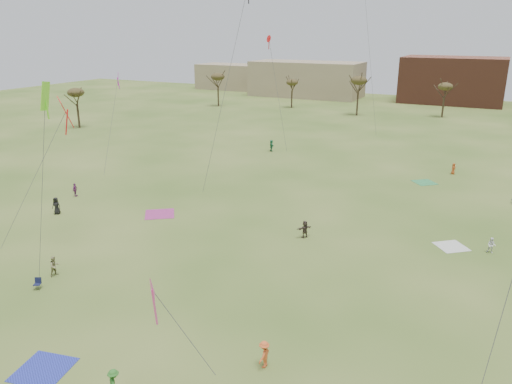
% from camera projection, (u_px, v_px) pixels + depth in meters
% --- Properties ---
extents(ground, '(260.00, 260.00, 0.00)m').
position_uv_depth(ground, '(178.00, 316.00, 34.05)').
color(ground, '#36571B').
rests_on(ground, ground).
extents(flyer_near_center, '(1.25, 1.14, 1.68)m').
position_uv_depth(flyer_near_center, '(114.00, 383.00, 26.33)').
color(flyer_near_center, '#2E7125').
rests_on(flyer_near_center, ground).
extents(spectator_fore_b, '(0.79, 0.93, 1.68)m').
position_uv_depth(spectator_fore_b, '(55.00, 266.00, 39.38)').
color(spectator_fore_b, '#928C5D').
rests_on(spectator_fore_b, ground).
extents(spectator_fore_c, '(1.35, 1.55, 1.70)m').
position_uv_depth(spectator_fore_c, '(305.00, 229.00, 46.64)').
color(spectator_fore_c, '#4D3E37').
rests_on(spectator_fore_c, ground).
extents(flyer_mid_a, '(1.05, 0.85, 1.87)m').
position_uv_depth(flyer_mid_a, '(56.00, 206.00, 52.60)').
color(flyer_mid_a, black).
rests_on(flyer_mid_a, ground).
extents(flyer_mid_b, '(0.63, 1.10, 1.71)m').
position_uv_depth(flyer_mid_b, '(264.00, 354.00, 28.65)').
color(flyer_mid_b, '#E15D2A').
rests_on(flyer_mid_b, ground).
extents(spectator_mid_d, '(0.65, 1.02, 1.61)m').
position_uv_depth(spectator_mid_d, '(75.00, 190.00, 58.25)').
color(spectator_mid_d, '#87387E').
rests_on(spectator_mid_d, ground).
extents(spectator_mid_e, '(0.74, 0.60, 1.43)m').
position_uv_depth(spectator_mid_e, '(491.00, 245.00, 43.47)').
color(spectator_mid_e, white).
rests_on(spectator_mid_e, ground).
extents(flyer_far_a, '(1.44, 1.73, 1.86)m').
position_uv_depth(flyer_far_a, '(271.00, 145.00, 80.02)').
color(flyer_far_a, '#28784F').
rests_on(flyer_far_a, ground).
extents(flyer_far_b, '(0.74, 0.88, 1.54)m').
position_uv_depth(flyer_far_b, '(453.00, 169.00, 67.26)').
color(flyer_far_b, '#B04A1E').
rests_on(flyer_far_b, ground).
extents(blanket_blue, '(3.45, 3.45, 0.03)m').
position_uv_depth(blanket_blue, '(43.00, 370.00, 28.65)').
color(blanket_blue, '#2834B0').
rests_on(blanket_blue, ground).
extents(blanket_cream, '(3.51, 3.51, 0.03)m').
position_uv_depth(blanket_cream, '(451.00, 247.00, 44.91)').
color(blanket_cream, silver).
rests_on(blanket_cream, ground).
extents(blanket_plum, '(4.28, 4.28, 0.03)m').
position_uv_depth(blanket_plum, '(160.00, 214.00, 52.84)').
color(blanket_plum, '#AE3580').
rests_on(blanket_plum, ground).
extents(blanket_olive, '(3.60, 3.60, 0.03)m').
position_uv_depth(blanket_olive, '(424.00, 182.00, 63.76)').
color(blanket_olive, '#369553').
rests_on(blanket_olive, ground).
extents(camp_chair_left, '(0.69, 0.71, 0.87)m').
position_uv_depth(camp_chair_left, '(38.00, 286.00, 37.51)').
color(camp_chair_left, '#141938').
rests_on(camp_chair_left, ground).
extents(kites_aloft, '(61.16, 69.58, 27.89)m').
position_uv_depth(kites_aloft, '(306.00, 6.00, 58.41)').
color(kites_aloft, silver).
rests_on(kites_aloft, ground).
extents(tree_line, '(117.44, 49.32, 8.91)m').
position_uv_depth(tree_line, '(391.00, 90.00, 100.20)').
color(tree_line, '#3A2B1E').
rests_on(tree_line, ground).
extents(building_tan, '(32.00, 14.00, 10.00)m').
position_uv_depth(building_tan, '(306.00, 79.00, 144.99)').
color(building_tan, '#937F60').
rests_on(building_tan, ground).
extents(building_brick, '(26.00, 16.00, 12.00)m').
position_uv_depth(building_brick, '(453.00, 80.00, 131.90)').
color(building_brick, brown).
rests_on(building_brick, ground).
extents(building_tan_west, '(20.00, 12.00, 8.00)m').
position_uv_depth(building_tan_west, '(230.00, 76.00, 164.01)').
color(building_tan_west, '#937F60').
rests_on(building_tan_west, ground).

